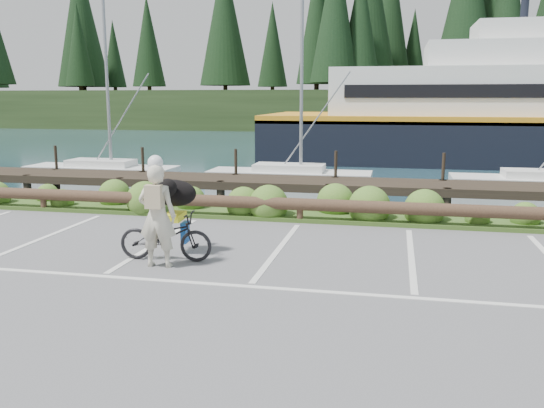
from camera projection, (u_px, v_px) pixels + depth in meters
The scene contains 7 objects.
ground at pixel (255, 279), 9.67m from camera, with size 72.00×72.00×0.00m, color #575759.
harbor_backdrop at pixel (384, 118), 85.04m from camera, with size 170.00×160.00×30.00m.
vegetation_strip at pixel (304, 215), 14.75m from camera, with size 34.00×1.60×0.10m, color #3D5B21.
log_rail at pixel (300, 222), 14.09m from camera, with size 32.00×0.30×0.60m, color #443021, non-canonical shape.
bicycle at pixel (166, 236), 10.73m from camera, with size 0.61×1.76×0.92m, color black.
cyclist at pixel (157, 216), 10.24m from camera, with size 0.68×0.45×1.87m, color beige.
dog at pixel (174, 193), 11.15m from camera, with size 0.91×0.45×0.53m, color black.
Camera 1 is at (2.22, -9.01, 3.00)m, focal length 38.00 mm.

